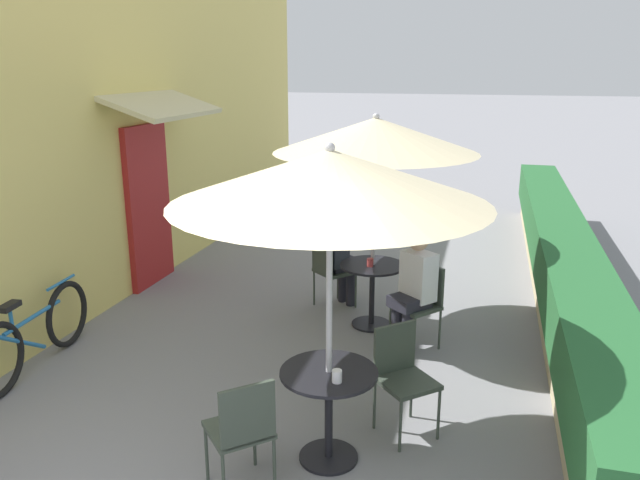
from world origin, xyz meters
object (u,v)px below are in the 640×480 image
object	(u,v)px
cafe_chair_mid_left	(421,299)
bicycle_leaning	(35,334)
patio_umbrella_near	(330,177)
cafe_chair_near_right	(242,427)
coffee_cup_mid	(370,262)
patio_table_near	(329,399)
cafe_chair_mid_right	(330,267)
coffee_cup_near	(337,376)
patio_umbrella_mid	(376,135)
seated_patron_mid_right	(337,252)
patio_table_mid	(372,283)
cafe_chair_near_left	(402,371)
seated_patron_mid_left	(414,286)

from	to	relation	value
cafe_chair_mid_left	bicycle_leaning	size ratio (longest dim) A/B	0.49
patio_umbrella_near	cafe_chair_near_right	world-z (taller)	patio_umbrella_near
coffee_cup_mid	bicycle_leaning	world-z (taller)	coffee_cup_mid
cafe_chair_mid_left	patio_table_near	bearing A→B (deg)	118.27
cafe_chair_mid_right	bicycle_leaning	bearing A→B (deg)	-96.01
patio_umbrella_near	cafe_chair_near_right	size ratio (longest dim) A/B	2.70
coffee_cup_near	coffee_cup_mid	distance (m)	2.59
cafe_chair_near_right	cafe_chair_mid_right	xyz separation A→B (m)	(-0.28, 3.43, 0.00)
patio_umbrella_mid	seated_patron_mid_right	size ratio (longest dim) A/B	1.88
coffee_cup_mid	patio_umbrella_near	bearing A→B (deg)	-86.13
patio_umbrella_near	coffee_cup_near	xyz separation A→B (m)	(0.09, -0.14, -1.36)
patio_table_mid	coffee_cup_mid	distance (m)	0.27
coffee_cup_near	patio_table_mid	xyz separation A→B (m)	(-0.24, 2.65, -0.26)
patio_table_near	patio_umbrella_mid	distance (m)	2.99
seated_patron_mid_right	patio_table_mid	bearing A→B (deg)	-2.91
cafe_chair_near_right	seated_patron_mid_right	xyz separation A→B (m)	(-0.20, 3.51, 0.17)
patio_table_near	cafe_chair_mid_left	size ratio (longest dim) A/B	0.83
cafe_chair_near_left	bicycle_leaning	bearing A→B (deg)	-44.70
patio_table_near	coffee_cup_near	distance (m)	0.31
cafe_chair_near_right	cafe_chair_mid_left	distance (m)	2.80
patio_table_near	seated_patron_mid_right	xyz separation A→B (m)	(-0.66, 2.98, 0.19)
patio_umbrella_near	cafe_chair_near_right	xyz separation A→B (m)	(-0.46, -0.53, -1.61)
cafe_chair_near_right	cafe_chair_mid_right	size ratio (longest dim) A/B	1.00
cafe_chair_near_right	seated_patron_mid_left	world-z (taller)	seated_patron_mid_left
cafe_chair_near_left	patio_table_near	bearing A→B (deg)	6.28
patio_table_mid	cafe_chair_mid_left	size ratio (longest dim) A/B	0.83
patio_umbrella_mid	bicycle_leaning	size ratio (longest dim) A/B	1.34
patio_umbrella_mid	cafe_chair_near_right	bearing A→B (deg)	-95.77
patio_table_mid	patio_umbrella_mid	xyz separation A→B (m)	(-0.00, 0.00, 1.62)
patio_umbrella_mid	coffee_cup_mid	bearing A→B (deg)	-101.72
patio_umbrella_near	bicycle_leaning	world-z (taller)	patio_umbrella_near
cafe_chair_near_left	cafe_chair_mid_left	bearing A→B (deg)	-132.03
cafe_chair_near_right	patio_table_mid	xyz separation A→B (m)	(0.31, 3.04, -0.02)
cafe_chair_near_left	patio_table_mid	distance (m)	2.07
patio_table_near	cafe_chair_mid_right	distance (m)	2.99
cafe_chair_near_left	coffee_cup_near	xyz separation A→B (m)	(-0.36, -0.67, 0.25)
patio_umbrella_mid	seated_patron_mid_left	world-z (taller)	patio_umbrella_mid
patio_umbrella_near	coffee_cup_near	bearing A→B (deg)	-56.03
patio_table_mid	seated_patron_mid_left	bearing A→B (deg)	-42.71
cafe_chair_near_left	patio_table_mid	bearing A→B (deg)	-115.85
coffee_cup_near	patio_table_mid	distance (m)	2.67
cafe_chair_mid_right	bicycle_leaning	distance (m)	3.24
patio_table_near	cafe_chair_near_right	bearing A→B (deg)	-130.83
patio_table_mid	cafe_chair_mid_right	bearing A→B (deg)	146.48
patio_umbrella_near	coffee_cup_mid	size ratio (longest dim) A/B	26.14
patio_table_near	cafe_chair_mid_right	size ratio (longest dim) A/B	0.83
seated_patron_mid_left	patio_table_near	bearing A→B (deg)	119.73
cafe_chair_near_right	cafe_chair_near_left	bearing A→B (deg)	6.28
seated_patron_mid_left	patio_table_mid	bearing A→B (deg)	-2.91
patio_table_near	cafe_chair_near_right	distance (m)	0.70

